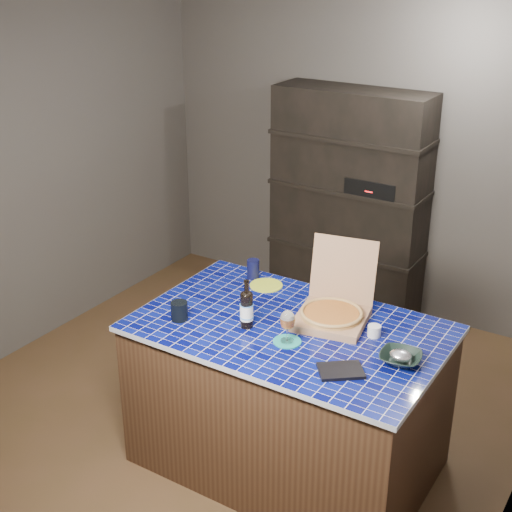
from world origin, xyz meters
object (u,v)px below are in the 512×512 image
Objects in this scene: wine_glass at (288,321)px; dvd_case at (341,371)px; pizza_box at (333,311)px; bowl at (400,358)px; mead_bottle at (247,309)px; kitchen_island at (288,396)px.

wine_glass is 0.39m from dvd_case.
pizza_box is 0.52m from bowl.
wine_glass is at bearing -145.28° from dvd_case.
mead_bottle reaches higher than wine_glass.
wine_glass is 0.59m from bowl.
bowl reaches higher than kitchen_island.
mead_bottle is at bearing -150.38° from pizza_box.
wine_glass reaches higher than kitchen_island.
kitchen_island is 0.68m from dvd_case.
wine_glass is at bearing -64.66° from kitchen_island.
wine_glass is (0.26, -0.03, 0.02)m from mead_bottle.
mead_bottle reaches higher than kitchen_island.
bowl is at bearing 6.73° from mead_bottle.
mead_bottle is 1.56× the size of wine_glass.
pizza_box is 2.39× the size of dvd_case.
pizza_box reaches higher than dvd_case.
kitchen_island is 7.71× the size of dvd_case.
dvd_case is at bearing -12.20° from mead_bottle.
bowl is (0.47, -0.21, -0.03)m from pizza_box.
wine_glass reaches higher than dvd_case.
pizza_box is at bearing 40.58° from mead_bottle.
bowl is at bearing 99.69° from dvd_case.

